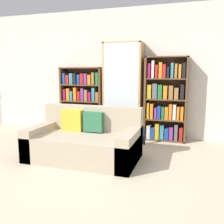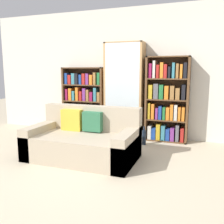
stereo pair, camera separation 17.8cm
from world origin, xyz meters
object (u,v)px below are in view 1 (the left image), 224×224
(couch, at_px, (85,141))
(bookshelf_right, at_px, (165,101))
(wine_bottle, at_px, (143,137))
(display_cabinet, at_px, (123,91))
(bookshelf_left, at_px, (83,102))

(couch, xyz_separation_m, bookshelf_right, (1.11, 1.48, 0.52))
(couch, distance_m, wine_bottle, 1.30)
(display_cabinet, xyz_separation_m, wine_bottle, (0.53, -0.42, -0.84))
(couch, bearing_deg, bookshelf_left, 115.36)
(display_cabinet, bearing_deg, couch, -99.25)
(bookshelf_left, relative_size, bookshelf_right, 0.88)
(bookshelf_left, distance_m, wine_bottle, 1.63)
(bookshelf_right, bearing_deg, wine_bottle, -128.89)
(couch, xyz_separation_m, bookshelf_left, (-0.70, 1.48, 0.43))
(bookshelf_right, distance_m, wine_bottle, 0.85)
(display_cabinet, relative_size, wine_bottle, 5.51)
(couch, bearing_deg, bookshelf_right, 53.08)
(bookshelf_left, bearing_deg, wine_bottle, -16.40)
(bookshelf_right, height_order, wine_bottle, bookshelf_right)
(couch, bearing_deg, display_cabinet, 80.75)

